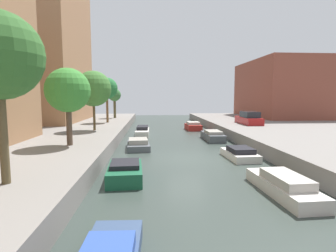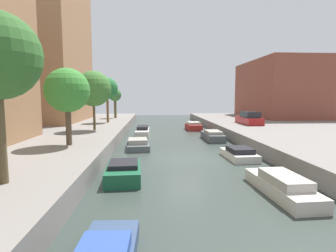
# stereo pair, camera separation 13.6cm
# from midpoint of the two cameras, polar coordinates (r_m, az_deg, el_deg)

# --- Properties ---
(ground_plane) EXTENTS (84.00, 84.00, 0.00)m
(ground_plane) POSITION_cam_midpoint_polar(r_m,az_deg,el_deg) (17.76, 3.95, -6.86)
(ground_plane) COLOR #333D38
(apartment_tower_far) EXTENTS (10.00, 13.52, 18.57)m
(apartment_tower_far) POSITION_cam_midpoint_polar(r_m,az_deg,el_deg) (37.76, -25.78, 15.16)
(apartment_tower_far) COLOR #9E704C
(apartment_tower_far) RESTS_ON quay_left
(low_block_right) EXTENTS (10.00, 15.29, 8.49)m
(low_block_right) POSITION_cam_midpoint_polar(r_m,az_deg,el_deg) (45.19, 23.29, 7.27)
(low_block_right) COLOR brown
(low_block_right) RESTS_ON quay_right
(street_tree_2) EXTENTS (2.74, 2.74, 4.80)m
(street_tree_2) POSITION_cam_midpoint_polar(r_m,az_deg,el_deg) (17.71, -20.53, 7.07)
(street_tree_2) COLOR brown
(street_tree_2) RESTS_ON quay_left
(street_tree_3) EXTENTS (3.19, 3.19, 5.35)m
(street_tree_3) POSITION_cam_midpoint_polar(r_m,az_deg,el_deg) (25.07, -15.50, 7.67)
(street_tree_3) COLOR brown
(street_tree_3) RESTS_ON quay_left
(street_tree_4) EXTENTS (2.53, 2.53, 5.30)m
(street_tree_4) POSITION_cam_midpoint_polar(r_m,az_deg,el_deg) (32.52, -12.76, 7.80)
(street_tree_4) COLOR brown
(street_tree_4) RESTS_ON quay_left
(street_tree_5) EXTENTS (1.82, 1.82, 4.23)m
(street_tree_5) POSITION_cam_midpoint_polar(r_m,az_deg,el_deg) (39.18, -11.16, 6.39)
(street_tree_5) COLOR brown
(street_tree_5) RESTS_ON quay_left
(parked_car) EXTENTS (1.78, 4.77, 1.42)m
(parked_car) POSITION_cam_midpoint_polar(r_m,az_deg,el_deg) (31.30, 17.06, 1.50)
(parked_car) COLOR maroon
(parked_car) RESTS_ON quay_right
(moored_boat_left_2) EXTENTS (1.78, 3.16, 0.88)m
(moored_boat_left_2) POSITION_cam_midpoint_polar(r_m,az_deg,el_deg) (13.34, -9.16, -9.63)
(moored_boat_left_2) COLOR #195638
(moored_boat_left_2) RESTS_ON ground_plane
(moored_boat_left_3) EXTENTS (1.93, 3.46, 0.81)m
(moored_boat_left_3) POSITION_cam_midpoint_polar(r_m,az_deg,el_deg) (20.94, -6.27, -3.95)
(moored_boat_left_3) COLOR #4C5156
(moored_boat_left_3) RESTS_ON ground_plane
(moored_boat_left_4) EXTENTS (1.40, 4.43, 0.95)m
(moored_boat_left_4) POSITION_cam_midpoint_polar(r_m,az_deg,el_deg) (28.38, -5.30, -1.13)
(moored_boat_left_4) COLOR beige
(moored_boat_left_4) RESTS_ON ground_plane
(moored_boat_right_2) EXTENTS (1.56, 4.36, 0.90)m
(moored_boat_right_2) POSITION_cam_midpoint_polar(r_m,az_deg,el_deg) (12.21, 23.45, -11.64)
(moored_boat_right_2) COLOR beige
(moored_boat_right_2) RESTS_ON ground_plane
(moored_boat_right_3) EXTENTS (1.77, 3.24, 0.78)m
(moored_boat_right_3) POSITION_cam_midpoint_polar(r_m,az_deg,el_deg) (18.12, 15.18, -5.76)
(moored_boat_right_3) COLOR beige
(moored_boat_right_3) RESTS_ON ground_plane
(moored_boat_right_4) EXTENTS (1.53, 4.03, 0.91)m
(moored_boat_right_4) POSITION_cam_midpoint_polar(r_m,az_deg,el_deg) (25.28, 9.68, -2.10)
(moored_boat_right_4) COLOR #4C5156
(moored_boat_right_4) RESTS_ON ground_plane
(moored_boat_right_5) EXTENTS (1.77, 3.12, 1.00)m
(moored_boat_right_5) POSITION_cam_midpoint_polar(r_m,az_deg,el_deg) (32.73, 5.57, -0.10)
(moored_boat_right_5) COLOR maroon
(moored_boat_right_5) RESTS_ON ground_plane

